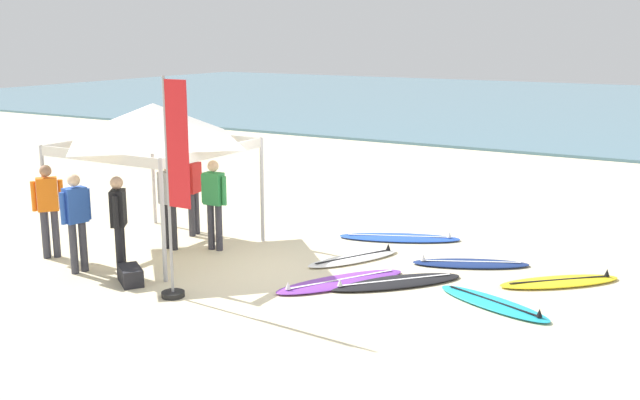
% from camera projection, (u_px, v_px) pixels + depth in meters
% --- Properties ---
extents(ground_plane, '(80.00, 80.00, 0.00)m').
position_uv_depth(ground_plane, '(277.00, 271.00, 12.87)').
color(ground_plane, beige).
extents(sea, '(80.00, 36.00, 0.10)m').
position_uv_depth(sea, '(613.00, 107.00, 40.34)').
color(sea, '#568499').
rests_on(sea, ground).
extents(canopy_tent, '(2.93, 2.93, 2.75)m').
position_uv_depth(canopy_tent, '(154.00, 123.00, 13.68)').
color(canopy_tent, '#B7B7BC').
rests_on(canopy_tent, ground).
extents(surfboard_black, '(2.02, 2.15, 0.19)m').
position_uv_depth(surfboard_black, '(395.00, 282.00, 12.17)').
color(surfboard_black, black).
rests_on(surfboard_black, ground).
extents(surfboard_navy, '(2.07, 1.40, 0.19)m').
position_uv_depth(surfboard_navy, '(470.00, 263.00, 13.16)').
color(surfboard_navy, navy).
rests_on(surfboard_navy, ground).
extents(surfboard_cyan, '(2.06, 1.21, 0.19)m').
position_uv_depth(surfboard_cyan, '(493.00, 303.00, 11.23)').
color(surfboard_cyan, '#23B2CC').
rests_on(surfboard_cyan, ground).
extents(surfboard_white, '(1.33, 1.94, 0.19)m').
position_uv_depth(surfboard_white, '(354.00, 258.00, 13.46)').
color(surfboard_white, white).
rests_on(surfboard_white, ground).
extents(surfboard_yellow, '(1.92, 1.85, 0.19)m').
position_uv_depth(surfboard_yellow, '(560.00, 282.00, 12.20)').
color(surfboard_yellow, yellow).
rests_on(surfboard_yellow, ground).
extents(surfboard_blue, '(2.44, 1.56, 0.19)m').
position_uv_depth(surfboard_blue, '(400.00, 237.00, 14.81)').
color(surfboard_blue, blue).
rests_on(surfboard_blue, ground).
extents(surfboard_purple, '(1.74, 2.35, 0.19)m').
position_uv_depth(surfboard_purple, '(340.00, 282.00, 12.20)').
color(surfboard_purple, purple).
rests_on(surfboard_purple, ground).
extents(person_red, '(0.28, 0.54, 1.71)m').
position_uv_depth(person_red, '(193.00, 187.00, 14.93)').
color(person_red, '#383842').
rests_on(person_red, ground).
extents(person_grey, '(0.55, 0.25, 1.71)m').
position_uv_depth(person_grey, '(169.00, 198.00, 13.95)').
color(person_grey, '#2D2D33').
rests_on(person_grey, ground).
extents(person_orange, '(0.40, 0.44, 1.71)m').
position_uv_depth(person_orange, '(48.00, 205.00, 13.41)').
color(person_orange, '#383842').
rests_on(person_orange, ground).
extents(person_blue, '(0.30, 0.54, 1.71)m').
position_uv_depth(person_blue, '(76.00, 216.00, 12.58)').
color(person_blue, '#383842').
rests_on(person_blue, ground).
extents(person_black, '(0.39, 0.47, 1.71)m').
position_uv_depth(person_black, '(119.00, 219.00, 12.37)').
color(person_black, black).
rests_on(person_black, ground).
extents(person_green, '(0.55, 0.24, 1.71)m').
position_uv_depth(person_green, '(214.00, 199.00, 13.89)').
color(person_green, '#383842').
rests_on(person_green, ground).
extents(banner_flag, '(0.60, 0.36, 3.40)m').
position_uv_depth(banner_flag, '(174.00, 199.00, 11.21)').
color(banner_flag, '#99999E').
rests_on(banner_flag, ground).
extents(gear_bag_near_tent, '(0.68, 0.61, 0.28)m').
position_uv_depth(gear_bag_near_tent, '(131.00, 275.00, 12.19)').
color(gear_bag_near_tent, '#232328').
rests_on(gear_bag_near_tent, ground).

